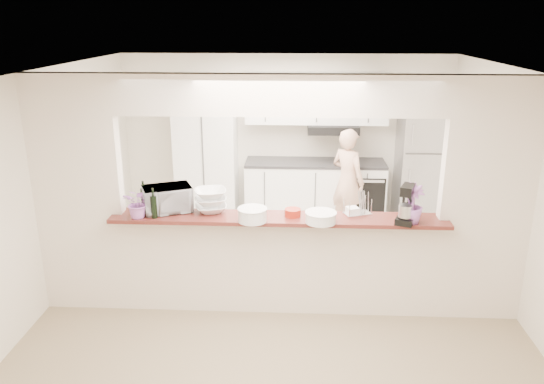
# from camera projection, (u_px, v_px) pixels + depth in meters

# --- Properties ---
(floor) EXTENTS (6.00, 6.00, 0.00)m
(floor) POSITION_uv_depth(u_px,v_px,m) (278.00, 309.00, 5.73)
(floor) COLOR gray
(floor) RESTS_ON ground
(tile_overlay) EXTENTS (5.00, 2.90, 0.01)m
(tile_overlay) POSITION_uv_depth(u_px,v_px,m) (283.00, 249.00, 7.20)
(tile_overlay) COLOR beige
(tile_overlay) RESTS_ON floor
(partition) EXTENTS (5.00, 0.15, 2.50)m
(partition) POSITION_uv_depth(u_px,v_px,m) (279.00, 178.00, 5.27)
(partition) COLOR white
(partition) RESTS_ON floor
(bar_counter) EXTENTS (3.40, 0.38, 1.09)m
(bar_counter) POSITION_uv_depth(u_px,v_px,m) (278.00, 261.00, 5.54)
(bar_counter) COLOR white
(bar_counter) RESTS_ON floor
(kitchen_cabinets) EXTENTS (3.15, 0.62, 2.25)m
(kitchen_cabinets) POSITION_uv_depth(u_px,v_px,m) (273.00, 158.00, 8.02)
(kitchen_cabinets) COLOR white
(kitchen_cabinets) RESTS_ON floor
(refrigerator) EXTENTS (0.75, 0.70, 1.70)m
(refrigerator) POSITION_uv_depth(u_px,v_px,m) (423.00, 170.00, 7.88)
(refrigerator) COLOR #9D9DA2
(refrigerator) RESTS_ON floor
(flower_left) EXTENTS (0.33, 0.31, 0.31)m
(flower_left) POSITION_uv_depth(u_px,v_px,m) (138.00, 203.00, 5.27)
(flower_left) COLOR #DE75CE
(flower_left) RESTS_ON bar_counter
(wine_bottle_a) EXTENTS (0.06, 0.06, 0.32)m
(wine_bottle_a) POSITION_uv_depth(u_px,v_px,m) (144.00, 199.00, 5.48)
(wine_bottle_a) COLOR black
(wine_bottle_a) RESTS_ON bar_counter
(wine_bottle_b) EXTENTS (0.06, 0.06, 0.31)m
(wine_bottle_b) POSITION_uv_depth(u_px,v_px,m) (154.00, 206.00, 5.27)
(wine_bottle_b) COLOR black
(wine_bottle_b) RESTS_ON bar_counter
(toaster_oven) EXTENTS (0.57, 0.49, 0.27)m
(toaster_oven) POSITION_uv_depth(u_px,v_px,m) (167.00, 199.00, 5.45)
(toaster_oven) COLOR #BAB9BE
(toaster_oven) RESTS_ON bar_counter
(serving_bowls) EXTENTS (0.40, 0.40, 0.24)m
(serving_bowls) POSITION_uv_depth(u_px,v_px,m) (211.00, 201.00, 5.43)
(serving_bowls) COLOR white
(serving_bowls) RESTS_ON bar_counter
(plate_stack_a) EXTENTS (0.29, 0.29, 0.13)m
(plate_stack_a) POSITION_uv_depth(u_px,v_px,m) (252.00, 215.00, 5.20)
(plate_stack_a) COLOR white
(plate_stack_a) RESTS_ON bar_counter
(plate_stack_b) EXTENTS (0.31, 0.31, 0.11)m
(plate_stack_b) POSITION_uv_depth(u_px,v_px,m) (321.00, 217.00, 5.17)
(plate_stack_b) COLOR white
(plate_stack_b) RESTS_ON bar_counter
(red_bowl) EXTENTS (0.16, 0.16, 0.08)m
(red_bowl) POSITION_uv_depth(u_px,v_px,m) (293.00, 213.00, 5.34)
(red_bowl) COLOR maroon
(red_bowl) RESTS_ON bar_counter
(tan_bowl) EXTENTS (0.15, 0.15, 0.07)m
(tan_bowl) POSITION_uv_depth(u_px,v_px,m) (318.00, 213.00, 5.33)
(tan_bowl) COLOR tan
(tan_bowl) RESTS_ON bar_counter
(utensil_caddy) EXTENTS (0.30, 0.24, 0.25)m
(utensil_caddy) POSITION_uv_depth(u_px,v_px,m) (358.00, 205.00, 5.36)
(utensil_caddy) COLOR silver
(utensil_caddy) RESTS_ON bar_counter
(stand_mixer) EXTENTS (0.25, 0.30, 0.38)m
(stand_mixer) POSITION_uv_depth(u_px,v_px,m) (407.00, 205.00, 5.14)
(stand_mixer) COLOR black
(stand_mixer) RESTS_ON bar_counter
(flower_right) EXTENTS (0.26, 0.26, 0.39)m
(flower_right) POSITION_uv_depth(u_px,v_px,m) (412.00, 204.00, 5.12)
(flower_right) COLOR #C369BD
(flower_right) RESTS_ON bar_counter
(person) EXTENTS (0.65, 0.65, 1.52)m
(person) POSITION_uv_depth(u_px,v_px,m) (348.00, 181.00, 7.63)
(person) COLOR #DBAA8E
(person) RESTS_ON floor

